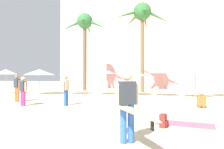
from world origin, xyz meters
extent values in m
plane|color=beige|center=(0.00, 0.00, 0.00)|extent=(120.00, 120.00, 0.00)
cube|color=pink|center=(4.80, 29.28, 6.44)|extent=(16.69, 11.85, 12.88)
cube|color=#A8A8A3|center=(-4.90, 36.99, 12.21)|extent=(18.58, 10.57, 24.41)
cylinder|color=brown|center=(1.70, 16.87, 4.17)|extent=(0.37, 0.37, 8.34)
sphere|color=#387A3D|center=(1.70, 16.87, 8.34)|extent=(1.83, 1.83, 1.83)
cone|color=#387A3D|center=(3.27, 17.07, 7.76)|extent=(2.47, 0.71, 1.52)
cone|color=#387A3D|center=(1.94, 18.43, 7.74)|extent=(0.77, 2.46, 1.55)
cone|color=#387A3D|center=(0.58, 18.06, 7.86)|extent=(2.00, 2.10, 1.33)
cone|color=#387A3D|center=(0.21, 16.14, 7.93)|extent=(2.44, 1.48, 1.20)
cone|color=#387A3D|center=(2.17, 15.25, 8.02)|extent=(1.10, 2.57, 1.02)
cylinder|color=brown|center=(-4.89, 17.97, 3.98)|extent=(0.39, 0.39, 7.96)
sphere|color=#387A3D|center=(-4.89, 17.97, 7.96)|extent=(1.75, 1.75, 1.75)
cone|color=#387A3D|center=(-3.34, 17.78, 7.43)|extent=(2.43, 0.68, 1.41)
cone|color=#387A3D|center=(-4.93, 19.52, 7.43)|extent=(0.45, 2.41, 1.41)
cone|color=#387A3D|center=(-6.47, 17.91, 7.48)|extent=(2.45, 0.48, 1.30)
cone|color=#387A3D|center=(-4.74, 16.37, 7.53)|extent=(0.60, 2.49, 1.21)
cylinder|color=gray|center=(1.00, 12.95, 1.06)|extent=(0.06, 0.06, 2.11)
cone|color=beige|center=(1.00, 12.95, 1.88)|extent=(2.66, 2.66, 0.46)
cylinder|color=gray|center=(5.94, 11.94, 1.21)|extent=(0.06, 0.06, 2.41)
cone|color=beige|center=(5.94, 11.94, 2.14)|extent=(2.35, 2.35, 0.55)
cylinder|color=gray|center=(-7.27, 12.26, 1.13)|extent=(0.06, 0.06, 2.27)
cone|color=white|center=(-7.27, 12.26, 2.01)|extent=(2.75, 2.75, 0.51)
cylinder|color=gray|center=(-1.53, 12.82, 1.14)|extent=(0.06, 0.06, 2.28)
cone|color=beige|center=(-1.53, 12.82, 2.07)|extent=(2.27, 2.27, 0.43)
cylinder|color=gray|center=(-4.46, 12.82, 1.09)|extent=(0.06, 0.06, 2.17)
cone|color=beige|center=(-4.46, 12.82, 1.96)|extent=(2.16, 2.16, 0.42)
cylinder|color=gray|center=(-10.89, 12.56, 1.14)|extent=(0.06, 0.06, 2.29)
cone|color=white|center=(-10.89, 12.56, 2.06)|extent=(2.07, 2.07, 0.46)
cylinder|color=gray|center=(3.48, 12.43, 1.12)|extent=(0.06, 0.06, 2.24)
cone|color=beige|center=(3.48, 12.43, 2.06)|extent=(2.19, 2.19, 0.35)
cube|color=#EF6684|center=(3.82, 2.37, 0.01)|extent=(2.03, 1.27, 0.01)
cube|color=maroon|center=(3.08, 1.82, 0.21)|extent=(0.26, 0.34, 0.42)
cube|color=maroon|center=(3.19, 1.79, 0.13)|extent=(0.12, 0.22, 0.18)
cylinder|color=blue|center=(2.05, -0.04, 0.47)|extent=(0.22, 0.22, 0.95)
cylinder|color=blue|center=(2.23, 0.06, 0.47)|extent=(0.22, 0.22, 0.95)
cube|color=#333842|center=(2.14, 0.01, 1.23)|extent=(0.46, 0.39, 0.56)
sphere|color=beige|center=(2.14, 0.01, 1.65)|extent=(0.33, 0.33, 0.24)
cylinder|color=beige|center=(1.92, -0.11, 1.19)|extent=(0.14, 0.14, 0.53)
cylinder|color=beige|center=(2.36, 0.13, 1.19)|extent=(0.14, 0.14, 0.53)
ellipsoid|color=beige|center=(2.14, -0.29, 0.90)|extent=(1.81, 2.64, 0.15)
ellipsoid|color=#C24E3F|center=(2.14, -0.29, 0.90)|extent=(1.83, 2.66, 0.12)
cube|color=black|center=(2.75, -1.28, 0.75)|extent=(0.07, 0.10, 0.18)
cylinder|color=#B7337F|center=(1.13, 6.26, 0.45)|extent=(0.23, 0.23, 0.91)
cylinder|color=#B7337F|center=(1.28, 6.39, 0.45)|extent=(0.23, 0.23, 0.91)
cube|color=beige|center=(1.21, 6.32, 1.19)|extent=(0.45, 0.43, 0.56)
sphere|color=#D1A889|center=(1.21, 6.32, 1.61)|extent=(0.34, 0.34, 0.24)
cylinder|color=#D1A889|center=(1.02, 6.16, 1.15)|extent=(0.14, 0.14, 0.53)
cylinder|color=#D1A889|center=(1.39, 6.49, 1.15)|extent=(0.14, 0.14, 0.53)
cylinder|color=#D1A889|center=(5.14, 6.82, 0.08)|extent=(0.19, 0.82, 0.16)
cylinder|color=#D1A889|center=(5.34, 6.81, 0.08)|extent=(0.19, 0.82, 0.16)
cube|color=orange|center=(5.22, 6.41, 0.38)|extent=(0.41, 0.24, 0.52)
sphere|color=#D1A889|center=(5.22, 6.41, 0.78)|extent=(0.25, 0.25, 0.24)
cylinder|color=#B7337F|center=(-4.37, 5.43, 0.41)|extent=(0.22, 0.22, 0.83)
cylinder|color=#B7337F|center=(-4.20, 5.34, 0.41)|extent=(0.22, 0.22, 0.83)
cube|color=#333842|center=(-4.29, 5.39, 1.09)|extent=(0.46, 0.38, 0.53)
sphere|color=#D1A889|center=(-4.29, 5.39, 1.50)|extent=(0.33, 0.33, 0.24)
cylinder|color=#D1A889|center=(-4.51, 5.50, 1.06)|extent=(0.14, 0.14, 0.50)
cylinder|color=#D1A889|center=(-4.07, 5.27, 1.06)|extent=(0.14, 0.14, 0.50)
cylinder|color=blue|center=(-1.99, 5.81, 0.44)|extent=(0.17, 0.17, 0.88)
cylinder|color=blue|center=(-1.99, 6.01, 0.44)|extent=(0.17, 0.17, 0.88)
cube|color=beige|center=(-1.99, 5.91, 1.16)|extent=(0.24, 0.41, 0.55)
sphere|color=tan|center=(-1.99, 5.91, 1.57)|extent=(0.25, 0.25, 0.24)
cylinder|color=tan|center=(-2.00, 5.66, 1.12)|extent=(0.10, 0.10, 0.52)
cylinder|color=tan|center=(-1.98, 6.16, 1.12)|extent=(0.10, 0.10, 0.52)
cylinder|color=orange|center=(-5.90, 7.04, 0.46)|extent=(0.21, 0.21, 0.92)
cylinder|color=orange|center=(-5.72, 6.97, 0.46)|extent=(0.21, 0.21, 0.92)
cube|color=#333842|center=(-5.81, 7.00, 1.19)|extent=(0.45, 0.36, 0.54)
sphere|color=#936B51|center=(-5.81, 7.00, 1.60)|extent=(0.31, 0.31, 0.24)
cylinder|color=#936B51|center=(-6.04, 7.10, 1.15)|extent=(0.13, 0.13, 0.51)
cylinder|color=#936B51|center=(-5.58, 6.91, 1.15)|extent=(0.13, 0.13, 0.51)
camera|label=1|loc=(2.76, -5.15, 1.63)|focal=33.93mm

